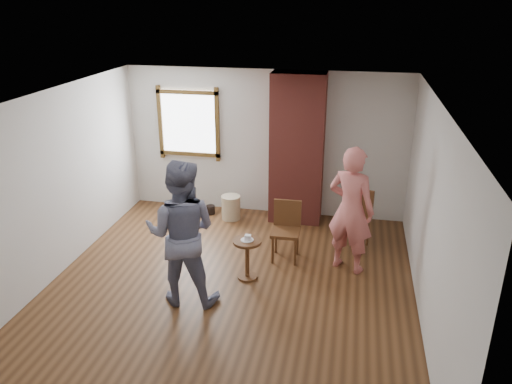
{
  "coord_description": "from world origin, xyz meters",
  "views": [
    {
      "loc": [
        1.52,
        -5.66,
        3.78
      ],
      "look_at": [
        0.22,
        0.8,
        1.15
      ],
      "focal_mm": 35.0,
      "sensor_mm": 36.0,
      "label": 1
    }
  ],
  "objects_px": {
    "man": "(181,233)",
    "person_pink": "(351,210)",
    "stoneware_crock": "(231,207)",
    "dining_chair_left": "(286,227)",
    "dining_chair_right": "(356,216)",
    "side_table": "(247,253)"
  },
  "relations": [
    {
      "from": "dining_chair_left",
      "to": "man",
      "type": "height_order",
      "value": "man"
    },
    {
      "from": "dining_chair_right",
      "to": "dining_chair_left",
      "type": "bearing_deg",
      "value": -133.15
    },
    {
      "from": "dining_chair_right",
      "to": "man",
      "type": "relative_size",
      "value": 0.48
    },
    {
      "from": "side_table",
      "to": "person_pink",
      "type": "height_order",
      "value": "person_pink"
    },
    {
      "from": "side_table",
      "to": "dining_chair_left",
      "type": "bearing_deg",
      "value": 58.46
    },
    {
      "from": "stoneware_crock",
      "to": "man",
      "type": "distance_m",
      "value": 2.69
    },
    {
      "from": "stoneware_crock",
      "to": "dining_chair_right",
      "type": "height_order",
      "value": "dining_chair_right"
    },
    {
      "from": "dining_chair_right",
      "to": "side_table",
      "type": "distance_m",
      "value": 1.98
    },
    {
      "from": "dining_chair_right",
      "to": "person_pink",
      "type": "height_order",
      "value": "person_pink"
    },
    {
      "from": "dining_chair_right",
      "to": "side_table",
      "type": "xyz_separation_m",
      "value": [
        -1.48,
        -1.3,
        -0.12
      ]
    },
    {
      "from": "side_table",
      "to": "man",
      "type": "distance_m",
      "value": 1.12
    },
    {
      "from": "man",
      "to": "person_pink",
      "type": "bearing_deg",
      "value": -153.66
    },
    {
      "from": "stoneware_crock",
      "to": "dining_chair_left",
      "type": "bearing_deg",
      "value": -45.61
    },
    {
      "from": "dining_chair_left",
      "to": "man",
      "type": "bearing_deg",
      "value": -130.35
    },
    {
      "from": "man",
      "to": "person_pink",
      "type": "xyz_separation_m",
      "value": [
        2.08,
        1.23,
        -0.03
      ]
    },
    {
      "from": "side_table",
      "to": "person_pink",
      "type": "xyz_separation_m",
      "value": [
        1.38,
        0.56,
        0.53
      ]
    },
    {
      "from": "man",
      "to": "person_pink",
      "type": "distance_m",
      "value": 2.42
    },
    {
      "from": "side_table",
      "to": "man",
      "type": "xyz_separation_m",
      "value": [
        -0.7,
        -0.67,
        0.56
      ]
    },
    {
      "from": "dining_chair_right",
      "to": "side_table",
      "type": "height_order",
      "value": "dining_chair_right"
    },
    {
      "from": "dining_chair_right",
      "to": "person_pink",
      "type": "distance_m",
      "value": 0.85
    },
    {
      "from": "side_table",
      "to": "person_pink",
      "type": "relative_size",
      "value": 0.32
    },
    {
      "from": "dining_chair_left",
      "to": "man",
      "type": "xyz_separation_m",
      "value": [
        -1.15,
        -1.4,
        0.47
      ]
    }
  ]
}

